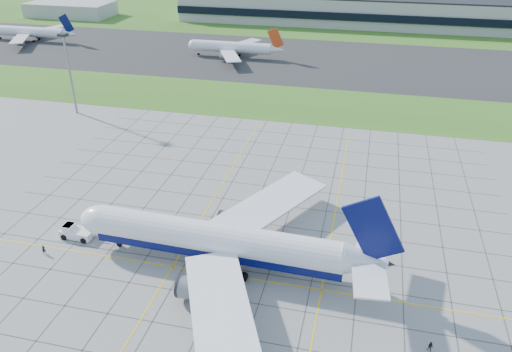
{
  "coord_description": "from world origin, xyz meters",
  "views": [
    {
      "loc": [
        22.33,
        -70.49,
        59.84
      ],
      "look_at": [
        -0.01,
        23.84,
        7.0
      ],
      "focal_mm": 35.0,
      "sensor_mm": 36.0,
      "label": 1
    }
  ],
  "objects_px": {
    "crew_near": "(44,250)",
    "distant_jet_0": "(30,32)",
    "crew_far": "(430,347)",
    "light_mast": "(68,64)",
    "airliner": "(220,241)",
    "pushback_tug": "(76,232)",
    "distant_jet_1": "(233,47)"
  },
  "relations": [
    {
      "from": "pushback_tug",
      "to": "distant_jet_0",
      "type": "xyz_separation_m",
      "value": [
        -111.96,
        145.44,
        3.27
      ]
    },
    {
      "from": "crew_near",
      "to": "light_mast",
      "type": "bearing_deg",
      "value": 66.16
    },
    {
      "from": "airliner",
      "to": "crew_far",
      "type": "relative_size",
      "value": 35.1
    },
    {
      "from": "pushback_tug",
      "to": "airliner",
      "type": "bearing_deg",
      "value": -1.0
    },
    {
      "from": "distant_jet_1",
      "to": "light_mast",
      "type": "bearing_deg",
      "value": -112.37
    },
    {
      "from": "light_mast",
      "to": "crew_far",
      "type": "height_order",
      "value": "light_mast"
    },
    {
      "from": "airliner",
      "to": "crew_far",
      "type": "distance_m",
      "value": 39.52
    },
    {
      "from": "airliner",
      "to": "crew_near",
      "type": "xyz_separation_m",
      "value": [
        -34.37,
        -4.9,
        -4.31
      ]
    },
    {
      "from": "pushback_tug",
      "to": "crew_near",
      "type": "distance_m",
      "value": 7.17
    },
    {
      "from": "crew_far",
      "to": "distant_jet_0",
      "type": "xyz_separation_m",
      "value": [
        -180.36,
        159.8,
        3.6
      ]
    },
    {
      "from": "crew_far",
      "to": "distant_jet_0",
      "type": "relative_size",
      "value": 0.04
    },
    {
      "from": "airliner",
      "to": "distant_jet_0",
      "type": "height_order",
      "value": "airliner"
    },
    {
      "from": "distant_jet_1",
      "to": "airliner",
      "type": "bearing_deg",
      "value": -75.3
    },
    {
      "from": "light_mast",
      "to": "crew_far",
      "type": "xyz_separation_m",
      "value": [
        105.68,
        -76.87,
        -15.3
      ]
    },
    {
      "from": "pushback_tug",
      "to": "distant_jet_0",
      "type": "relative_size",
      "value": 0.22
    },
    {
      "from": "light_mast",
      "to": "distant_jet_0",
      "type": "xyz_separation_m",
      "value": [
        -74.68,
        82.93,
        -11.69
      ]
    },
    {
      "from": "crew_far",
      "to": "airliner",
      "type": "bearing_deg",
      "value": 179.65
    },
    {
      "from": "light_mast",
      "to": "pushback_tug",
      "type": "distance_m",
      "value": 74.31
    },
    {
      "from": "pushback_tug",
      "to": "crew_far",
      "type": "height_order",
      "value": "pushback_tug"
    },
    {
      "from": "light_mast",
      "to": "distant_jet_0",
      "type": "height_order",
      "value": "light_mast"
    },
    {
      "from": "airliner",
      "to": "distant_jet_1",
      "type": "xyz_separation_m",
      "value": [
        -36.96,
        140.83,
        -0.78
      ]
    },
    {
      "from": "light_mast",
      "to": "distant_jet_0",
      "type": "distance_m",
      "value": 112.21
    },
    {
      "from": "crew_near",
      "to": "distant_jet_0",
      "type": "bearing_deg",
      "value": 75.42
    },
    {
      "from": "light_mast",
      "to": "airliner",
      "type": "height_order",
      "value": "light_mast"
    },
    {
      "from": "light_mast",
      "to": "distant_jet_1",
      "type": "bearing_deg",
      "value": 67.63
    },
    {
      "from": "distant_jet_0",
      "to": "distant_jet_1",
      "type": "distance_m",
      "value": 106.45
    },
    {
      "from": "light_mast",
      "to": "pushback_tug",
      "type": "bearing_deg",
      "value": -59.19
    },
    {
      "from": "airliner",
      "to": "distant_jet_0",
      "type": "relative_size",
      "value": 1.37
    },
    {
      "from": "light_mast",
      "to": "distant_jet_1",
      "type": "xyz_separation_m",
      "value": [
        31.59,
        76.75,
        -11.69
      ]
    },
    {
      "from": "pushback_tug",
      "to": "distant_jet_1",
      "type": "xyz_separation_m",
      "value": [
        -5.69,
        139.27,
        3.27
      ]
    },
    {
      "from": "crew_near",
      "to": "crew_far",
      "type": "relative_size",
      "value": 1.08
    },
    {
      "from": "crew_far",
      "to": "distant_jet_0",
      "type": "height_order",
      "value": "distant_jet_0"
    }
  ]
}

